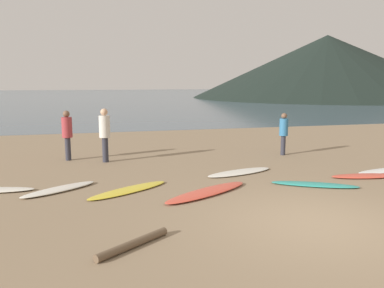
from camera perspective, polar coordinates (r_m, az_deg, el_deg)
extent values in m
cube|color=#8C7559|center=(17.24, -0.40, -0.35)|extent=(120.00, 120.00, 0.20)
cube|color=#475B6B|center=(71.58, -11.28, 6.70)|extent=(140.00, 100.00, 0.01)
cone|color=black|center=(68.24, 18.57, 10.42)|extent=(42.47, 42.47, 9.80)
ellipsoid|color=silver|center=(10.52, -18.39, -6.13)|extent=(1.94, 1.55, 0.09)
ellipsoid|color=yellow|center=(10.09, -9.01, -6.48)|extent=(2.28, 1.72, 0.07)
ellipsoid|color=#D84C38|center=(9.75, 2.18, -6.85)|extent=(2.62, 1.87, 0.09)
ellipsoid|color=silver|center=(11.91, 6.80, -4.00)|extent=(2.33, 1.25, 0.08)
ellipsoid|color=teal|center=(10.93, 17.08, -5.54)|extent=(2.18, 1.47, 0.07)
ellipsoid|color=#D84C38|center=(12.37, 23.45, -4.20)|extent=(2.03, 0.84, 0.08)
cylinder|color=#2D2D38|center=(13.71, -12.25, -0.80)|extent=(0.20, 0.20, 0.84)
cylinder|color=beige|center=(13.60, -12.36, 2.45)|extent=(0.36, 0.36, 0.73)
sphere|color=tan|center=(13.56, -12.43, 4.47)|extent=(0.24, 0.24, 0.24)
cylinder|color=#2D2D38|center=(14.34, -17.26, -0.67)|extent=(0.19, 0.19, 0.79)
cylinder|color=#9E3338|center=(14.24, -17.40, 2.28)|extent=(0.35, 0.35, 0.69)
sphere|color=brown|center=(14.20, -17.48, 4.11)|extent=(0.22, 0.22, 0.22)
cylinder|color=#2D2D38|center=(15.06, 12.86, -0.18)|extent=(0.17, 0.17, 0.72)
cylinder|color=teal|center=(14.97, 12.95, 2.36)|extent=(0.31, 0.31, 0.62)
sphere|color=brown|center=(14.93, 13.00, 3.93)|extent=(0.20, 0.20, 0.20)
cylinder|color=brown|center=(6.82, -8.40, -13.89)|extent=(1.29, 0.98, 0.14)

